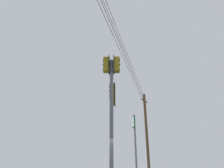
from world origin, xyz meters
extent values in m
cylinder|color=slate|center=(-0.65, 0.26, 3.41)|extent=(0.20, 0.20, 6.83)
cylinder|color=slate|center=(0.23, -1.38, 6.00)|extent=(1.88, 3.35, 0.14)
cube|color=olive|center=(-0.39, 0.40, 6.55)|extent=(0.41, 0.41, 0.90)
cube|color=black|center=(-0.54, 0.32, 6.55)|extent=(0.24, 0.41, 1.04)
cylinder|color=#360503|center=(-0.24, 0.48, 6.85)|extent=(0.12, 0.19, 0.20)
cylinder|color=#3C2703|center=(-0.24, 0.48, 6.55)|extent=(0.12, 0.19, 0.20)
cylinder|color=green|center=(-0.24, 0.48, 6.25)|extent=(0.12, 0.19, 0.20)
cube|color=olive|center=(-0.92, 0.12, 6.55)|extent=(0.41, 0.41, 0.90)
cube|color=black|center=(-0.77, 0.20, 6.55)|extent=(0.24, 0.41, 1.04)
cylinder|color=#360503|center=(-1.06, 0.04, 6.85)|extent=(0.12, 0.19, 0.20)
cylinder|color=#3C2703|center=(-1.06, 0.04, 6.55)|extent=(0.12, 0.19, 0.20)
cylinder|color=green|center=(-1.06, 0.04, 6.25)|extent=(0.12, 0.19, 0.20)
cube|color=olive|center=(-0.02, -0.91, 5.45)|extent=(0.40, 0.40, 0.90)
cube|color=black|center=(-0.17, -0.99, 5.45)|extent=(0.23, 0.41, 1.04)
cylinder|color=#360503|center=(0.13, -0.84, 5.75)|extent=(0.11, 0.19, 0.20)
cylinder|color=#3C2703|center=(0.13, -0.84, 5.45)|extent=(0.11, 0.19, 0.20)
cylinder|color=green|center=(0.13, -0.84, 5.15)|extent=(0.11, 0.19, 0.20)
cube|color=olive|center=(0.32, -1.56, 5.45)|extent=(0.41, 0.41, 0.90)
cube|color=black|center=(0.17, -1.64, 5.45)|extent=(0.24, 0.41, 1.04)
cylinder|color=#360503|center=(0.47, -1.48, 5.75)|extent=(0.12, 0.19, 0.20)
cylinder|color=#3C2703|center=(0.47, -1.48, 5.45)|extent=(0.12, 0.19, 0.20)
cylinder|color=green|center=(0.47, -1.48, 5.15)|extent=(0.12, 0.19, 0.20)
cube|color=olive|center=(0.67, -2.20, 5.45)|extent=(0.41, 0.41, 0.90)
cube|color=black|center=(0.52, -2.28, 5.45)|extent=(0.25, 0.40, 1.04)
cylinder|color=#360503|center=(0.81, -2.12, 5.75)|extent=(0.12, 0.19, 0.20)
cylinder|color=#3C2703|center=(0.81, -2.12, 5.45)|extent=(0.12, 0.19, 0.20)
cylinder|color=green|center=(0.81, -2.12, 5.15)|extent=(0.12, 0.19, 0.20)
cylinder|color=brown|center=(2.99, -15.07, 5.07)|extent=(0.34, 0.34, 10.13)
cube|color=brown|center=(2.99, -15.07, 9.22)|extent=(0.18, 1.95, 0.12)
cylinder|color=slate|center=(-2.47, 1.62, 1.59)|extent=(0.07, 0.07, 3.18)
cube|color=#0C7238|center=(-2.44, 1.64, 2.90)|extent=(0.22, 0.26, 0.45)
cube|color=white|center=(-2.43, 1.65, 2.90)|extent=(0.16, 0.20, 0.39)
cylinder|color=black|center=(-1.02, 1.79, 8.84)|extent=(8.04, 33.72, 0.56)
cylinder|color=black|center=(-1.02, 1.79, 9.33)|extent=(8.04, 33.72, 0.56)
cylinder|color=black|center=(-1.02, 1.79, 9.66)|extent=(8.04, 33.72, 0.56)
camera|label=1|loc=(-5.42, 8.60, 1.39)|focal=30.85mm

